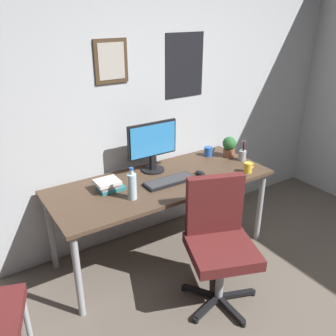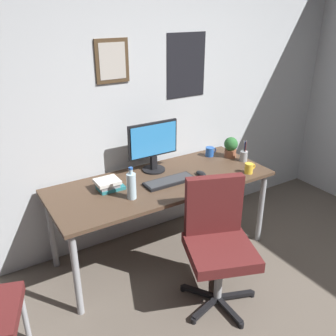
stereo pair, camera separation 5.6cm
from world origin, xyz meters
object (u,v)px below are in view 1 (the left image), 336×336
(potted_plant, at_px, (229,146))
(coffee_mug_near, at_px, (208,151))
(computer_mouse, at_px, (200,173))
(water_bottle, at_px, (132,186))
(book_stack_left, at_px, (109,185))
(office_chair, at_px, (219,236))
(keyboard, at_px, (169,181))
(pen_cup, at_px, (242,155))
(monitor, at_px, (152,145))
(coffee_mug_far, at_px, (248,167))

(potted_plant, bearing_deg, coffee_mug_near, 142.39)
(computer_mouse, distance_m, water_bottle, 0.69)
(coffee_mug_near, bearing_deg, book_stack_left, -172.59)
(office_chair, relative_size, coffee_mug_near, 8.12)
(computer_mouse, relative_size, potted_plant, 0.56)
(office_chair, relative_size, keyboard, 2.21)
(keyboard, xyz_separation_m, computer_mouse, (0.30, -0.02, 0.01))
(pen_cup, xyz_separation_m, book_stack_left, (-1.30, 0.12, -0.01))
(keyboard, xyz_separation_m, potted_plant, (0.79, 0.17, 0.09))
(water_bottle, distance_m, book_stack_left, 0.25)
(book_stack_left, bearing_deg, computer_mouse, -12.49)
(keyboard, relative_size, book_stack_left, 1.99)
(office_chair, distance_m, monitor, 0.98)
(coffee_mug_far, distance_m, pen_cup, 0.27)
(water_bottle, height_order, potted_plant, water_bottle)
(office_chair, relative_size, computer_mouse, 8.64)
(monitor, height_order, coffee_mug_near, monitor)
(monitor, distance_m, water_bottle, 0.55)
(book_stack_left, bearing_deg, keyboard, -17.26)
(monitor, distance_m, keyboard, 0.36)
(potted_plant, xyz_separation_m, book_stack_left, (-1.26, -0.03, -0.06))
(office_chair, bearing_deg, potted_plant, 45.68)
(office_chair, distance_m, coffee_mug_near, 1.10)
(office_chair, relative_size, potted_plant, 4.87)
(coffee_mug_far, xyz_separation_m, book_stack_left, (-1.15, 0.34, -0.00))
(computer_mouse, distance_m, potted_plant, 0.53)
(monitor, xyz_separation_m, potted_plant, (0.78, -0.11, -0.13))
(coffee_mug_far, height_order, potted_plant, potted_plant)
(office_chair, bearing_deg, keyboard, 93.48)
(monitor, bearing_deg, potted_plant, -8.09)
(office_chair, bearing_deg, coffee_mug_far, 31.73)
(keyboard, bearing_deg, book_stack_left, 162.74)
(monitor, distance_m, pen_cup, 0.88)
(monitor, relative_size, coffee_mug_far, 4.17)
(monitor, distance_m, coffee_mug_near, 0.65)
(computer_mouse, bearing_deg, coffee_mug_near, 43.20)
(office_chair, relative_size, pen_cup, 4.75)
(coffee_mug_far, distance_m, book_stack_left, 1.20)
(water_bottle, bearing_deg, book_stack_left, 112.12)
(monitor, bearing_deg, book_stack_left, -164.14)
(potted_plant, distance_m, book_stack_left, 1.26)
(office_chair, height_order, potted_plant, office_chair)
(computer_mouse, xyz_separation_m, coffee_mug_far, (0.38, -0.17, 0.03))
(office_chair, xyz_separation_m, book_stack_left, (-0.51, 0.74, 0.23))
(computer_mouse, bearing_deg, coffee_mug_far, -24.30)
(coffee_mug_far, xyz_separation_m, pen_cup, (0.14, 0.23, 0.01))
(keyboard, xyz_separation_m, water_bottle, (-0.38, -0.08, 0.09))
(office_chair, relative_size, water_bottle, 3.76)
(computer_mouse, relative_size, coffee_mug_near, 0.94)
(potted_plant, bearing_deg, office_chair, -134.32)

